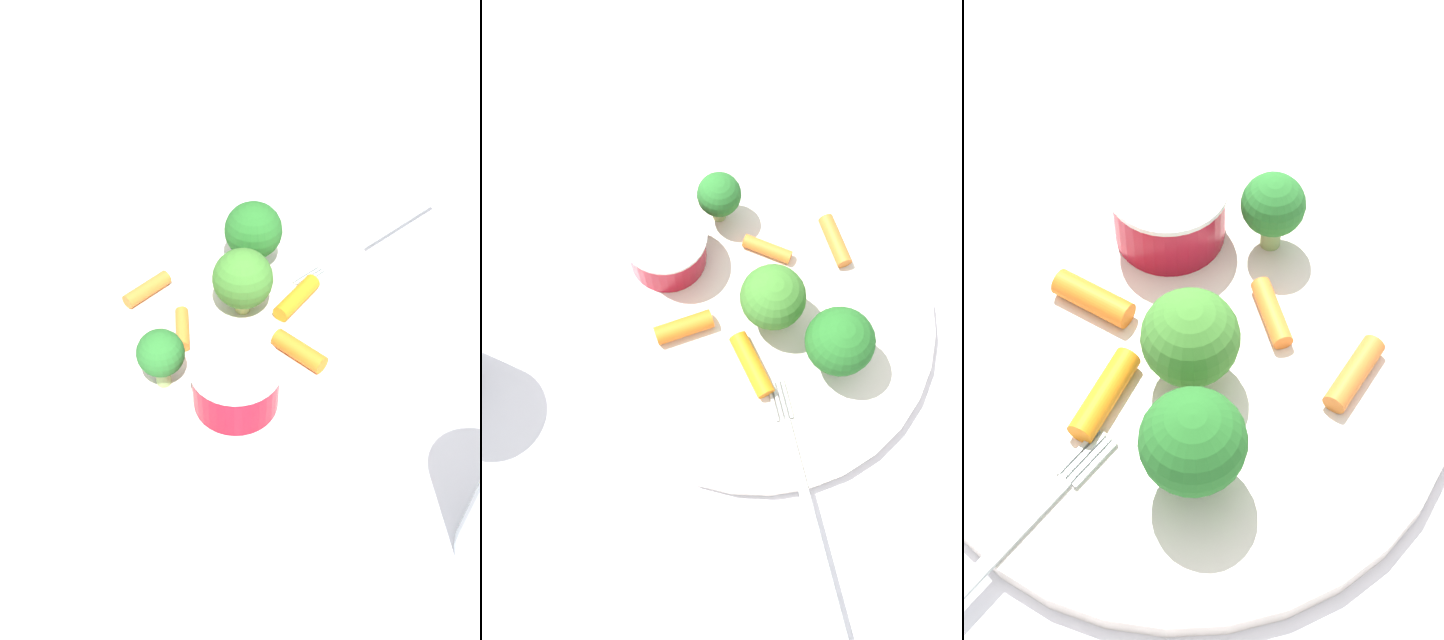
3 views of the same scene
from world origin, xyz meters
TOP-DOWN VIEW (x-y plane):
  - ground_plane at (0.00, 0.00)m, footprint 2.40×2.40m
  - plate at (0.00, 0.00)m, footprint 0.26×0.26m
  - sauce_cup at (-0.08, 0.02)m, footprint 0.06×0.06m
  - broccoli_floret_0 at (0.01, 0.00)m, footprint 0.05×0.05m
  - broccoli_floret_1 at (0.06, -0.02)m, footprint 0.05×0.05m
  - broccoli_floret_2 at (-0.05, 0.07)m, footprint 0.03×0.03m
  - carrot_stick_0 at (-0.01, 0.05)m, footprint 0.04×0.01m
  - carrot_stick_1 at (-0.04, -0.03)m, footprint 0.04×0.04m
  - carrot_stick_2 at (0.04, 0.07)m, footprint 0.03×0.04m
  - carrot_stick_3 at (0.01, -0.04)m, footprint 0.04×0.04m
  - fork at (0.07, -0.12)m, footprint 0.10×0.16m

SIDE VIEW (x-z plane):
  - ground_plane at x=0.00m, z-range 0.00..0.00m
  - plate at x=0.00m, z-range 0.00..0.01m
  - fork at x=0.07m, z-range 0.01..0.01m
  - carrot_stick_0 at x=-0.01m, z-range 0.01..0.02m
  - carrot_stick_2 at x=0.04m, z-range 0.01..0.02m
  - carrot_stick_3 at x=0.01m, z-range 0.01..0.03m
  - carrot_stick_1 at x=-0.04m, z-range 0.01..0.03m
  - sauce_cup at x=-0.08m, z-range 0.01..0.05m
  - broccoli_floret_2 at x=-0.05m, z-range 0.02..0.07m
  - broccoli_floret_0 at x=0.01m, z-range 0.02..0.07m
  - broccoli_floret_1 at x=0.06m, z-range 0.02..0.08m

